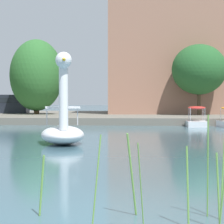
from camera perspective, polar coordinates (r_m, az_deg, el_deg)
The scene contains 9 objects.
ground_plane at distance 7.05m, azimuth -0.04°, elevation -12.98°, with size 417.27×417.27×0.00m, color #385966.
shore_bank_far at distance 45.86m, azimuth 4.20°, elevation -0.53°, with size 121.53×25.79×0.53m, color #6B665B.
swan_boat at distance 18.72m, azimuth -6.13°, elevation -1.84°, with size 2.39×3.35×3.65m.
pedal_boat_red at distance 32.07m, azimuth 10.46°, elevation -1.02°, with size 1.38×2.09×1.41m.
tree_sapling_by_fence at distance 41.64m, azimuth 10.74°, elevation 5.20°, with size 5.90×5.99×6.29m.
tree_willow_near_path at distance 44.45m, azimuth -9.36°, elevation 4.52°, with size 6.47×6.86×7.11m.
parked_van at distance 48.41m, azimuth -12.84°, elevation 1.07°, with size 4.32×2.08×1.89m.
apartment_block at distance 50.15m, azimuth 10.93°, elevation 8.33°, with size 19.47×12.62×14.69m, color #996B56.
reed_clump_foreground at distance 6.57m, azimuth 10.04°, elevation -8.47°, with size 3.90×1.50×1.54m.
Camera 1 is at (0.59, -6.80, 1.74)m, focal length 73.74 mm.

